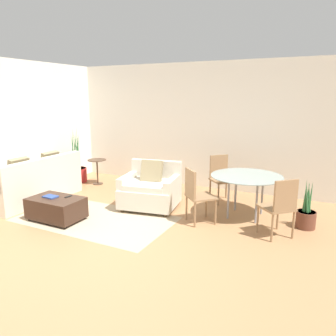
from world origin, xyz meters
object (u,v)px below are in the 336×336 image
Objects in this scene: armchair at (151,190)px; dining_table at (246,180)px; tv_remote_primary at (68,196)px; potted_plant_small at (306,215)px; book_stack at (50,197)px; ottoman at (56,208)px; couch at (33,185)px; potted_plant at (77,170)px; side_table at (97,167)px; dining_chair_near_left at (196,192)px; dining_chair_far_left at (221,175)px; dining_chair_near_right at (280,204)px.

dining_table is at bearing 10.51° from armchair.
potted_plant_small reaches higher than tv_remote_primary.
tv_remote_primary is at bearing 31.49° from book_stack.
book_stack reaches higher than ottoman.
potted_plant reaches higher than couch.
tv_remote_primary is 0.24× the size of side_table.
dining_chair_near_left is 1.00× the size of dining_chair_far_left.
potted_plant is at bearing 162.00° from dining_chair_near_left.
tv_remote_primary is at bearing 45.35° from ottoman.
couch is 1.50m from potted_plant.
couch reaches higher than dining_chair_near_right.
potted_plant_small is (3.76, 1.51, 0.00)m from ottoman.
dining_chair_near_right reaches higher than ottoman.
potted_plant is 1.49× the size of dining_chair_far_left.
dining_chair_near_right is (2.34, -0.34, 0.18)m from armchair.
couch is at bearing -169.44° from potted_plant_small.
couch is at bearing -153.70° from dining_chair_far_left.
book_stack is (1.09, -0.59, 0.09)m from couch.
dining_chair_far_left is (-0.65, 0.65, -0.14)m from dining_table.
book_stack is at bearing -151.22° from dining_table.
potted_plant is (-1.53, 1.93, -0.10)m from tv_remote_primary.
couch reaches higher than dining_chair_far_left.
dining_chair_near_left and dining_chair_far_left have the same top height.
book_stack is 0.29m from tv_remote_primary.
tv_remote_primary is at bearing -51.49° from potted_plant.
potted_plant_small is at bearing 10.56° from couch.
armchair is at bearing 171.77° from dining_chair_near_right.
ottoman is at bearing -164.89° from dining_chair_near_right.
dining_chair_far_left is at bearing 156.16° from potted_plant_small.
tv_remote_primary is 2.88m from dining_chair_far_left.
book_stack is 3.66m from dining_chair_near_right.
dining_chair_near_left is 1.13× the size of potted_plant_small.
couch is 1.70× the size of armchair.
ottoman is 0.98× the size of dining_chair_near_left.
dining_chair_near_left reaches higher than tv_remote_primary.
book_stack is at bearing -28.61° from couch.
couch is 1.33m from ottoman.
dining_chair_near_right is at bearing -45.00° from dining_chair_far_left.
potted_plant is 1.11× the size of dining_table.
armchair is at bearing 46.67° from book_stack.
book_stack is at bearing -133.33° from armchair.
potted_plant_small is at bearing 60.71° from dining_chair_near_right.
ottoman is 0.98× the size of dining_chair_near_right.
tv_remote_primary is (0.25, 0.15, -0.01)m from book_stack.
couch is at bearing -82.54° from potted_plant.
dining_chair_near_left is at bearing -135.00° from dining_table.
potted_plant is at bearing -177.43° from dining_chair_far_left.
dining_chair_far_left is (1.04, 0.96, 0.18)m from armchair.
dining_chair_near_right reaches higher than armchair.
armchair is at bearing -137.06° from dining_chair_far_left.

